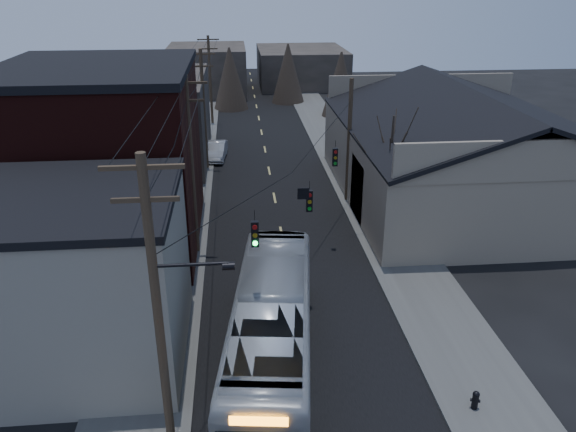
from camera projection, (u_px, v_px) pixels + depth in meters
name	position (u px, v px, depth m)	size (l,w,h in m)	color
road_surface	(271.00, 179.00, 43.56)	(9.00, 110.00, 0.02)	black
sidewalk_left	(186.00, 181.00, 42.98)	(4.00, 110.00, 0.12)	#474744
sidewalk_right	(353.00, 176.00, 44.10)	(4.00, 110.00, 0.12)	#474744
building_clapboard	(78.00, 281.00, 22.21)	(8.00, 8.00, 7.00)	slate
building_brick	(104.00, 161.00, 31.58)	(10.00, 12.00, 10.00)	black
building_left_far	(152.00, 119.00, 46.83)	(9.00, 14.00, 7.00)	#2D2924
warehouse	(461.00, 161.00, 39.05)	(16.16, 20.60, 7.73)	gray
building_far_left	(207.00, 70.00, 73.82)	(10.00, 12.00, 6.00)	#2D2924
building_far_right	(301.00, 67.00, 79.71)	(12.00, 14.00, 5.00)	#2D2924
bare_tree	(389.00, 175.00, 33.56)	(0.40, 0.40, 7.20)	black
utility_lines	(227.00, 138.00, 35.98)	(11.24, 45.28, 10.50)	#382B1E
bus	(272.00, 329.00, 22.21)	(2.96, 12.64, 3.52)	#ABB0B7
parked_car	(216.00, 151.00, 48.02)	(1.54, 4.42, 1.46)	#9C9EA3
fire_hydrant	(475.00, 399.00, 20.31)	(0.36, 0.26, 0.75)	black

